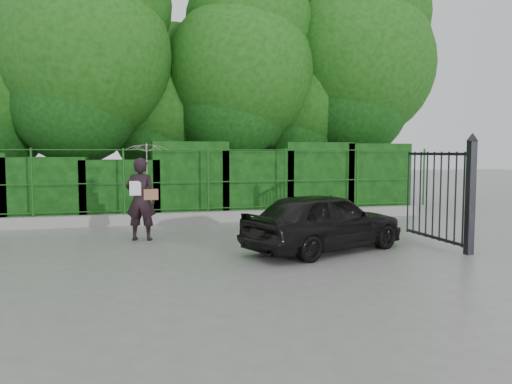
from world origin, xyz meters
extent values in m
plane|color=gray|center=(0.00, 0.00, 0.00)|extent=(80.00, 80.00, 0.00)
cube|color=#9E9E99|center=(0.00, 4.50, 0.15)|extent=(14.00, 0.25, 0.30)
cylinder|color=#194D16|center=(-4.20, 4.50, 1.20)|extent=(0.06, 0.06, 1.80)
cylinder|color=#194D16|center=(-1.90, 4.50, 1.20)|extent=(0.06, 0.06, 1.80)
cylinder|color=#194D16|center=(0.40, 4.50, 1.20)|extent=(0.06, 0.06, 1.80)
cylinder|color=#194D16|center=(2.70, 4.50, 1.20)|extent=(0.06, 0.06, 1.80)
cylinder|color=#194D16|center=(5.00, 4.50, 1.20)|extent=(0.06, 0.06, 1.80)
cylinder|color=#194D16|center=(7.30, 4.50, 1.20)|extent=(0.06, 0.06, 1.80)
cylinder|color=#194D16|center=(0.00, 4.50, 0.40)|extent=(13.60, 0.03, 0.03)
cylinder|color=#194D16|center=(0.00, 4.50, 1.15)|extent=(13.60, 0.03, 0.03)
cylinder|color=#194D16|center=(0.00, 4.50, 2.05)|extent=(13.60, 0.03, 0.03)
cube|color=black|center=(-4.00, 5.50, 0.93)|extent=(2.20, 1.20, 1.85)
cube|color=black|center=(-2.00, 5.50, 0.88)|extent=(2.20, 1.20, 1.77)
cube|color=black|center=(0.00, 5.50, 1.15)|extent=(2.20, 1.20, 2.30)
cube|color=black|center=(2.00, 5.50, 1.01)|extent=(2.20, 1.20, 2.03)
cube|color=black|center=(4.00, 5.50, 1.15)|extent=(2.20, 1.20, 2.29)
cube|color=black|center=(6.00, 5.50, 1.13)|extent=(2.20, 1.20, 2.26)
cylinder|color=black|center=(-5.50, 8.00, 1.88)|extent=(0.36, 0.36, 3.75)
sphere|color=#14470F|center=(-5.50, 8.00, 4.12)|extent=(4.50, 4.50, 4.50)
cylinder|color=black|center=(-3.00, 7.20, 2.25)|extent=(0.36, 0.36, 4.50)
sphere|color=#14470F|center=(-3.00, 7.20, 4.95)|extent=(5.40, 5.40, 5.40)
cylinder|color=black|center=(-0.50, 8.50, 1.62)|extent=(0.36, 0.36, 3.25)
sphere|color=#14470F|center=(-0.50, 8.50, 3.58)|extent=(3.90, 3.90, 3.90)
cylinder|color=black|center=(2.00, 7.50, 2.12)|extent=(0.36, 0.36, 4.25)
sphere|color=#14470F|center=(2.00, 7.50, 4.68)|extent=(5.10, 5.10, 5.10)
cylinder|color=black|center=(4.50, 8.20, 1.75)|extent=(0.36, 0.36, 3.50)
sphere|color=#14470F|center=(4.50, 8.20, 3.85)|extent=(4.20, 4.20, 4.20)
cylinder|color=black|center=(6.50, 7.80, 2.38)|extent=(0.36, 0.36, 4.75)
sphere|color=#14470F|center=(6.50, 7.80, 5.23)|extent=(5.70, 5.70, 5.70)
cube|color=black|center=(4.60, -1.20, 1.10)|extent=(0.14, 0.14, 2.20)
cone|color=black|center=(4.60, -1.20, 2.28)|extent=(0.22, 0.22, 0.16)
cube|color=black|center=(4.60, -0.05, 0.15)|extent=(0.05, 2.00, 0.06)
cube|color=black|center=(4.60, -0.05, 1.95)|extent=(0.05, 2.00, 0.06)
cylinder|color=black|center=(4.60, -1.00, 1.05)|extent=(0.04, 0.04, 1.90)
cylinder|color=black|center=(4.60, -0.75, 1.05)|extent=(0.04, 0.04, 1.90)
cylinder|color=black|center=(4.60, -0.50, 1.05)|extent=(0.04, 0.04, 1.90)
cylinder|color=black|center=(4.60, -0.25, 1.05)|extent=(0.04, 0.04, 1.90)
cylinder|color=black|center=(4.60, 0.00, 1.05)|extent=(0.04, 0.04, 1.90)
cylinder|color=black|center=(4.60, 0.25, 1.05)|extent=(0.04, 0.04, 1.90)
cylinder|color=black|center=(4.60, 0.50, 1.05)|extent=(0.04, 0.04, 1.90)
cylinder|color=black|center=(4.60, 0.75, 1.05)|extent=(0.04, 0.04, 1.90)
cylinder|color=black|center=(4.60, 1.00, 1.05)|extent=(0.04, 0.04, 1.90)
imported|color=black|center=(-1.52, 2.02, 0.93)|extent=(0.79, 0.63, 1.87)
imported|color=#F5C8E0|center=(-1.37, 2.07, 1.75)|extent=(0.99, 1.01, 0.91)
cube|color=#925A3D|center=(-1.30, 1.94, 1.04)|extent=(0.32, 0.15, 0.24)
cube|color=white|center=(-1.64, 1.90, 1.19)|extent=(0.25, 0.02, 0.32)
imported|color=black|center=(2.01, -0.15, 0.60)|extent=(3.82, 2.66, 1.21)
camera|label=1|loc=(-1.82, -9.43, 1.99)|focal=35.00mm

